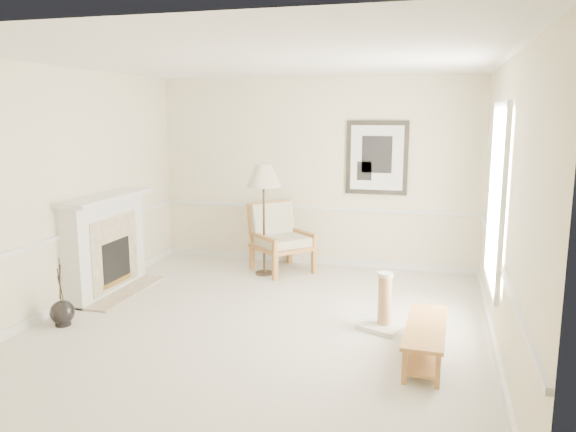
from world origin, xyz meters
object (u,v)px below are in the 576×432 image
(floor_lamp, at_px, (264,179))
(bench, at_px, (426,336))
(floor_vase, at_px, (62,313))
(armchair, at_px, (279,234))
(scratching_post, at_px, (384,311))

(floor_lamp, xyz_separation_m, bench, (2.39, -2.41, -1.19))
(floor_vase, xyz_separation_m, bench, (3.96, 0.15, 0.09))
(armchair, xyz_separation_m, floor_lamp, (-0.14, -0.29, 0.88))
(floor_vase, distance_m, scratching_post, 3.60)
(armchair, height_order, floor_lamp, floor_lamp)
(scratching_post, bearing_deg, bench, -56.57)
(armchair, bearing_deg, floor_vase, -168.66)
(armchair, bearing_deg, scratching_post, -95.87)
(bench, relative_size, scratching_post, 1.95)
(bench, height_order, scratching_post, scratching_post)
(floor_vase, xyz_separation_m, floor_lamp, (1.57, 2.56, 1.28))
(armchair, height_order, bench, armchair)
(armchair, height_order, scratching_post, armchair)
(floor_lamp, bearing_deg, floor_vase, -121.47)
(floor_vase, relative_size, armchair, 0.71)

